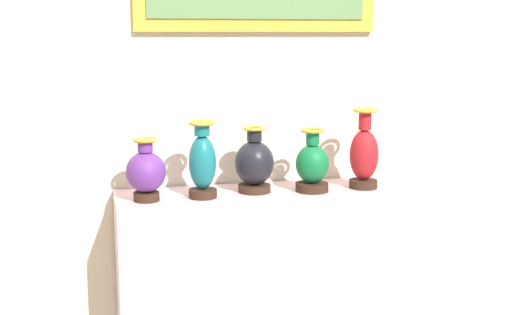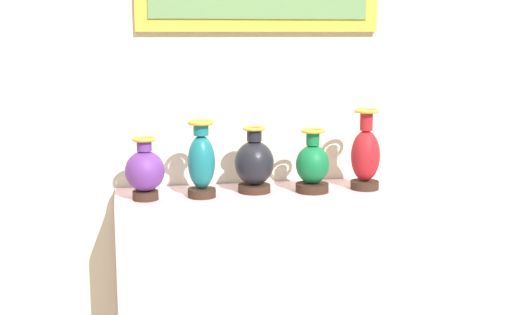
# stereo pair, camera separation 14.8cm
# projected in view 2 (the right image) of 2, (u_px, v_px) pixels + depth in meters

# --- Properties ---
(display_shelf) EXTENTS (1.31, 0.40, 0.92)m
(display_shelf) POSITION_uv_depth(u_px,v_px,m) (256.00, 284.00, 3.34)
(display_shelf) COLOR beige
(display_shelf) RESTS_ON ground_plane
(back_wall) EXTENTS (4.03, 0.14, 3.20)m
(back_wall) POSITION_uv_depth(u_px,v_px,m) (246.00, 43.00, 3.39)
(back_wall) COLOR beige
(back_wall) RESTS_ON ground_plane
(vase_violet) EXTENTS (0.18, 0.18, 0.28)m
(vase_violet) POSITION_uv_depth(u_px,v_px,m) (145.00, 171.00, 3.08)
(vase_violet) COLOR #382319
(vase_violet) RESTS_ON display_shelf
(vase_teal) EXTENTS (0.13, 0.13, 0.35)m
(vase_teal) POSITION_uv_depth(u_px,v_px,m) (201.00, 162.00, 3.12)
(vase_teal) COLOR #382319
(vase_teal) RESTS_ON display_shelf
(vase_onyx) EXTENTS (0.18, 0.18, 0.31)m
(vase_onyx) POSITION_uv_depth(u_px,v_px,m) (254.00, 164.00, 3.23)
(vase_onyx) COLOR #382319
(vase_onyx) RESTS_ON display_shelf
(vase_emerald) EXTENTS (0.16, 0.16, 0.30)m
(vase_emerald) POSITION_uv_depth(u_px,v_px,m) (312.00, 166.00, 3.23)
(vase_emerald) COLOR #382319
(vase_emerald) RESTS_ON display_shelf
(vase_crimson) EXTENTS (0.14, 0.14, 0.38)m
(vase_crimson) POSITION_uv_depth(u_px,v_px,m) (365.00, 156.00, 3.29)
(vase_crimson) COLOR #382319
(vase_crimson) RESTS_ON display_shelf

